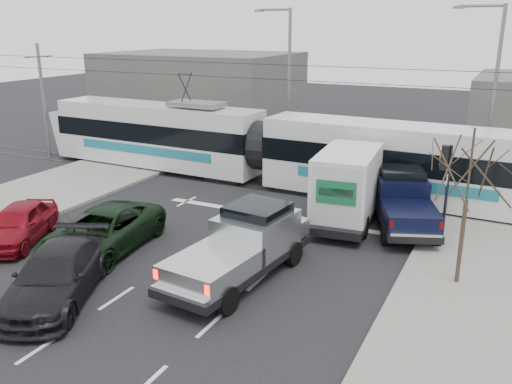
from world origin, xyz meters
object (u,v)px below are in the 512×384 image
at_px(bare_tree, 470,172).
at_px(street_lamp_near, 491,89).
at_px(silver_pickup, 245,244).
at_px(dark_car, 56,275).
at_px(traffic_signal, 445,171).
at_px(red_car, 18,224).
at_px(green_car, 102,231).
at_px(tram, 264,147).
at_px(box_truck, 349,186).
at_px(navy_pickup, 403,200).
at_px(street_lamp_far, 286,76).

height_order(bare_tree, street_lamp_near, street_lamp_near).
xyz_separation_m(silver_pickup, dark_car, (-4.40, -3.97, -0.35)).
distance_m(traffic_signal, dark_car, 14.32).
xyz_separation_m(traffic_signal, street_lamp_near, (0.84, 7.50, 2.37)).
relative_size(bare_tree, red_car, 1.14).
distance_m(street_lamp_near, silver_pickup, 15.66).
distance_m(street_lamp_near, green_car, 19.09).
bearing_deg(silver_pickup, tram, 118.24).
relative_size(silver_pickup, box_truck, 0.99).
height_order(silver_pickup, navy_pickup, navy_pickup).
relative_size(traffic_signal, navy_pickup, 0.62).
height_order(traffic_signal, street_lamp_far, street_lamp_far).
bearing_deg(navy_pickup, bare_tree, -80.59).
bearing_deg(box_truck, street_lamp_far, 121.14).
distance_m(street_lamp_near, red_car, 21.94).
bearing_deg(navy_pickup, street_lamp_far, 114.63).
relative_size(street_lamp_near, green_car, 1.58).
xyz_separation_m(tram, dark_car, (-0.22, -14.31, -1.17)).
distance_m(street_lamp_far, navy_pickup, 13.26).
height_order(tram, green_car, tram).
height_order(green_car, red_car, green_car).
bearing_deg(street_lamp_far, traffic_signal, -41.72).
xyz_separation_m(tram, silver_pickup, (4.18, -10.34, -0.82)).
relative_size(bare_tree, traffic_signal, 1.39).
height_order(bare_tree, silver_pickup, bare_tree).
distance_m(traffic_signal, silver_pickup, 8.44).
height_order(bare_tree, navy_pickup, bare_tree).
distance_m(tram, box_truck, 6.83).
bearing_deg(traffic_signal, box_truck, 175.13).
height_order(street_lamp_far, red_car, street_lamp_far).
bearing_deg(box_truck, bare_tree, -46.85).
distance_m(silver_pickup, box_truck, 6.83).
bearing_deg(bare_tree, red_car, -167.20).
height_order(traffic_signal, box_truck, traffic_signal).
relative_size(tram, dark_car, 5.05).
distance_m(traffic_signal, red_car, 16.48).
bearing_deg(street_lamp_near, street_lamp_far, 170.13).
xyz_separation_m(bare_tree, green_car, (-12.11, -2.85, -3.00)).
relative_size(street_lamp_far, tram, 0.33).
xyz_separation_m(box_truck, green_car, (-7.18, -7.17, -0.78)).
height_order(silver_pickup, dark_car, silver_pickup).
xyz_separation_m(green_car, dark_car, (1.23, -3.44, -0.02)).
distance_m(bare_tree, dark_car, 12.93).
height_order(bare_tree, dark_car, bare_tree).
relative_size(red_car, dark_car, 0.82).
relative_size(street_lamp_near, silver_pickup, 1.40).
distance_m(traffic_signal, street_lamp_far, 14.47).
height_order(box_truck, dark_car, box_truck).
distance_m(street_lamp_near, street_lamp_far, 11.67).
bearing_deg(tram, red_car, -111.52).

